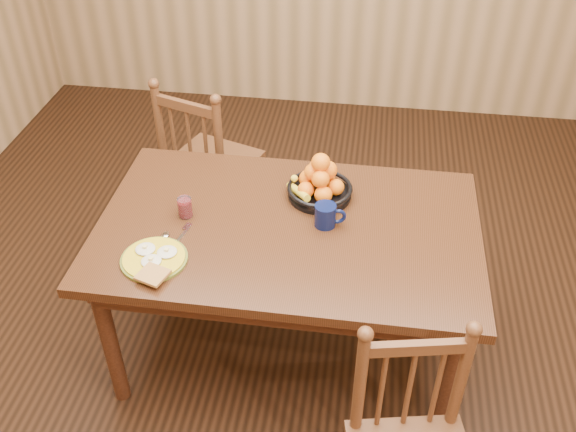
# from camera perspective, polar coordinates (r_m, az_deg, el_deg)

# --- Properties ---
(room) EXTENTS (4.52, 5.02, 2.72)m
(room) POSITION_cam_1_polar(r_m,az_deg,el_deg) (2.35, 0.00, 10.59)
(room) COLOR black
(room) RESTS_ON ground
(dining_table) EXTENTS (1.60, 1.00, 0.75)m
(dining_table) POSITION_cam_1_polar(r_m,az_deg,el_deg) (2.74, 0.00, -2.22)
(dining_table) COLOR black
(dining_table) RESTS_ON ground
(chair_far) EXTENTS (0.56, 0.55, 0.98)m
(chair_far) POSITION_cam_1_polar(r_m,az_deg,el_deg) (3.59, -7.08, 4.73)
(chair_far) COLOR #452514
(chair_far) RESTS_ON ground
(breakfast_plate) EXTENTS (0.26, 0.30, 0.04)m
(breakfast_plate) POSITION_cam_1_polar(r_m,az_deg,el_deg) (2.56, -11.82, -3.76)
(breakfast_plate) COLOR #59601E
(breakfast_plate) RESTS_ON dining_table
(fork) EXTENTS (0.05, 0.18, 0.00)m
(fork) POSITION_cam_1_polar(r_m,az_deg,el_deg) (2.67, -9.42, -1.67)
(fork) COLOR silver
(fork) RESTS_ON dining_table
(spoon) EXTENTS (0.08, 0.15, 0.01)m
(spoon) POSITION_cam_1_polar(r_m,az_deg,el_deg) (2.66, -10.90, -2.02)
(spoon) COLOR silver
(spoon) RESTS_ON dining_table
(coffee_mug) EXTENTS (0.13, 0.09, 0.10)m
(coffee_mug) POSITION_cam_1_polar(r_m,az_deg,el_deg) (2.66, 3.43, 0.07)
(coffee_mug) COLOR #091035
(coffee_mug) RESTS_ON dining_table
(juice_glass) EXTENTS (0.06, 0.06, 0.09)m
(juice_glass) POSITION_cam_1_polar(r_m,az_deg,el_deg) (2.74, -9.14, 0.71)
(juice_glass) COLOR silver
(juice_glass) RESTS_ON dining_table
(fruit_bowl) EXTENTS (0.29, 0.29, 0.22)m
(fruit_bowl) POSITION_cam_1_polar(r_m,az_deg,el_deg) (2.81, 2.80, 2.91)
(fruit_bowl) COLOR black
(fruit_bowl) RESTS_ON dining_table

